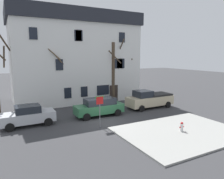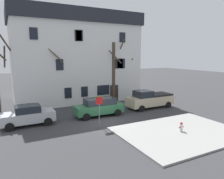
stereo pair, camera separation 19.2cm
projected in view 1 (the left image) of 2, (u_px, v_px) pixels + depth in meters
name	position (u px, v px, depth m)	size (l,w,h in m)	color
ground_plane	(105.00, 121.00, 18.81)	(120.00, 120.00, 0.00)	#38383A
sidewalk_slab	(181.00, 132.00, 15.94)	(9.14, 6.67, 0.12)	#999993
building_main	(75.00, 57.00, 27.47)	(15.90, 8.27, 11.14)	white
tree_bare_mid	(55.00, 72.00, 23.26)	(2.50, 2.52, 7.73)	brown
tree_bare_far	(113.00, 70.00, 26.10)	(2.39, 2.40, 7.78)	#4C3D2D
tree_bare_end	(125.00, 72.00, 28.26)	(2.31, 2.50, 7.72)	#4C3D2D
car_silver_sedan	(28.00, 116.00, 17.43)	(4.29, 2.01, 1.72)	#B7BABF
car_green_wagon	(99.00, 107.00, 20.20)	(4.70, 1.93, 1.76)	#2D6B42
pickup_truck_beige	(149.00, 99.00, 23.40)	(5.42, 2.22, 2.02)	#C6B793
fire_hydrant	(182.00, 126.00, 15.87)	(0.42, 0.22, 0.72)	silver
street_sign_pole	(100.00, 106.00, 16.83)	(0.76, 0.07, 2.59)	slate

